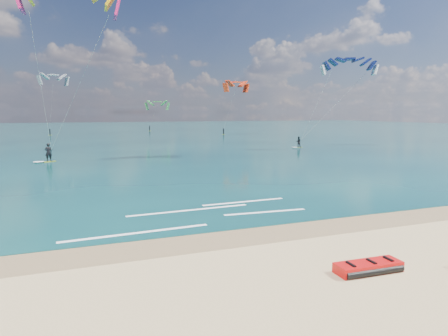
# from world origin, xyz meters

# --- Properties ---
(ground) EXTENTS (320.00, 320.00, 0.00)m
(ground) POSITION_xyz_m (0.00, 40.00, 0.00)
(ground) COLOR tan
(ground) RESTS_ON ground
(wet_sand_strip) EXTENTS (320.00, 2.40, 0.01)m
(wet_sand_strip) POSITION_xyz_m (0.00, 3.00, 0.00)
(wet_sand_strip) COLOR olive
(wet_sand_strip) RESTS_ON ground
(sea) EXTENTS (320.00, 200.00, 0.04)m
(sea) POSITION_xyz_m (0.00, 104.00, 0.02)
(sea) COLOR #092F34
(sea) RESTS_ON ground
(packed_kite_left) EXTENTS (2.53, 1.19, 0.39)m
(packed_kite_left) POSITION_xyz_m (4.75, -1.93, 0.00)
(packed_kite_left) COLOR red
(packed_kite_left) RESTS_ON ground
(kitesurfer_main) EXTENTS (10.23, 9.15, 17.78)m
(kitesurfer_main) POSITION_xyz_m (-5.10, 29.88, 9.14)
(kitesurfer_main) COLOR yellow
(kitesurfer_main) RESTS_ON sea
(kitesurfer_far) EXTENTS (11.45, 7.50, 14.04)m
(kitesurfer_far) POSITION_xyz_m (29.82, 36.80, 7.17)
(kitesurfer_far) COLOR #B8D920
(kitesurfer_far) RESTS_ON sea
(shoreline_foam) EXTENTS (12.59, 4.40, 0.01)m
(shoreline_foam) POSITION_xyz_m (2.07, 7.04, 0.04)
(shoreline_foam) COLOR white
(shoreline_foam) RESTS_ON ground
(distant_kites) EXTENTS (78.24, 36.80, 13.41)m
(distant_kites) POSITION_xyz_m (-7.77, 80.55, 5.83)
(distant_kites) COLOR #328B39
(distant_kites) RESTS_ON ground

